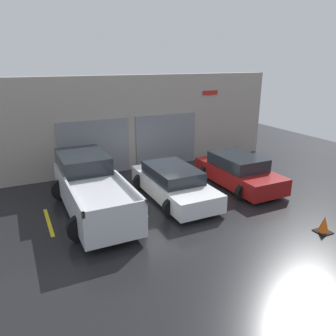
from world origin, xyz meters
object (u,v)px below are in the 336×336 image
pickup_truck (91,188)px  sedan_side (238,171)px  traffic_cone (324,225)px  sedan_white (173,183)px

pickup_truck → sedan_side: size_ratio=1.28×
pickup_truck → traffic_cone: bearing=-37.8°
pickup_truck → sedan_side: pickup_truck is taller
sedan_side → pickup_truck: bearing=177.7°
pickup_truck → traffic_cone: 7.89m
sedan_side → traffic_cone: 4.59m
pickup_truck → traffic_cone: pickup_truck is taller
sedan_white → sedan_side: size_ratio=1.07×
sedan_side → traffic_cone: bearing=-91.5°
traffic_cone → sedan_side: bearing=88.5°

